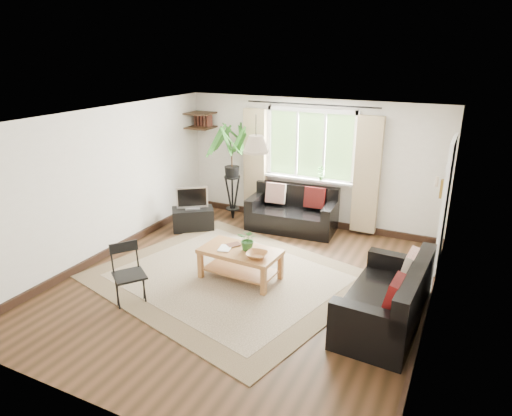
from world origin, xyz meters
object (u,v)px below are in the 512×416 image
at_px(sofa_back, 292,210).
at_px(sofa_right, 385,295).
at_px(tv_stand, 193,219).
at_px(palm_stand, 232,173).
at_px(coffee_table, 240,264).
at_px(folding_chair, 130,277).

relative_size(sofa_back, sofa_right, 0.95).
bearing_deg(tv_stand, palm_stand, 27.98).
height_order(coffee_table, tv_stand, coffee_table).
xyz_separation_m(sofa_right, palm_stand, (-3.47, 2.46, 0.55)).
distance_m(sofa_back, palm_stand, 1.41).
bearing_deg(sofa_right, palm_stand, -121.89).
height_order(sofa_back, sofa_right, sofa_right).
distance_m(sofa_right, palm_stand, 4.29).
relative_size(tv_stand, palm_stand, 0.40).
distance_m(coffee_table, palm_stand, 2.67).
distance_m(coffee_table, folding_chair, 1.61).
height_order(sofa_right, palm_stand, palm_stand).
xyz_separation_m(coffee_table, palm_stand, (-1.33, 2.20, 0.71)).
distance_m(sofa_back, sofa_right, 3.26).
distance_m(sofa_back, coffee_table, 2.17).
xyz_separation_m(sofa_right, folding_chair, (-3.11, -1.01, 0.01)).
xyz_separation_m(sofa_back, tv_stand, (-1.68, -0.80, -0.18)).
relative_size(sofa_right, tv_stand, 2.25).
xyz_separation_m(sofa_back, coffee_table, (0.05, -2.17, -0.14)).
bearing_deg(sofa_right, sofa_back, -134.56).
bearing_deg(sofa_back, tv_stand, -158.88).
bearing_deg(folding_chair, tv_stand, 51.79).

